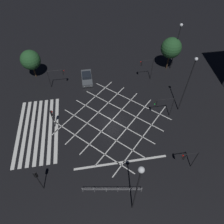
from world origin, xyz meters
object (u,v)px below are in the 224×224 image
(traffic_light_median_south, at_px, (52,116))
(traffic_light_ne_cross, at_px, (188,157))
(traffic_light_sw_cross, at_px, (57,74))
(street_tree_far, at_px, (30,60))
(traffic_light_median_north, at_px, (163,104))
(street_lamp_east, at_px, (178,38))
(traffic_light_se_main, at_px, (37,177))
(street_tree_near, at_px, (171,48))
(street_lamp_far, at_px, (138,183))
(waiting_car, at_px, (87,77))
(street_lamp_west, at_px, (189,79))
(traffic_light_nw_cross, at_px, (146,65))

(traffic_light_median_south, height_order, traffic_light_ne_cross, traffic_light_ne_cross)
(traffic_light_sw_cross, relative_size, street_tree_far, 0.67)
(traffic_light_median_north, distance_m, street_lamp_east, 13.83)
(traffic_light_se_main, distance_m, traffic_light_ne_cross, 17.36)
(street_lamp_east, xyz_separation_m, street_tree_near, (-0.17, -0.74, -2.00))
(traffic_light_median_north, height_order, street_lamp_far, street_lamp_far)
(street_tree_near, bearing_deg, traffic_light_sw_cross, -84.14)
(traffic_light_median_north, bearing_deg, waiting_car, -46.01)
(traffic_light_ne_cross, relative_size, street_lamp_west, 0.37)
(street_lamp_far, distance_m, street_tree_far, 29.15)
(traffic_light_median_south, bearing_deg, street_lamp_west, 0.88)
(traffic_light_median_north, relative_size, waiting_car, 0.86)
(street_lamp_east, height_order, waiting_car, street_lamp_east)
(traffic_light_sw_cross, xyz_separation_m, traffic_light_nw_cross, (0.65, 15.51, 0.54))
(traffic_light_sw_cross, bearing_deg, street_tree_near, 5.86)
(traffic_light_median_south, bearing_deg, street_tree_near, 27.91)
(traffic_light_ne_cross, bearing_deg, street_tree_far, -47.82)
(traffic_light_median_south, height_order, street_tree_near, street_tree_near)
(traffic_light_nw_cross, height_order, street_lamp_far, street_lamp_far)
(traffic_light_se_main, distance_m, street_tree_near, 30.55)
(traffic_light_median_north, bearing_deg, traffic_light_se_main, 26.34)
(traffic_light_se_main, bearing_deg, street_lamp_west, -65.20)
(traffic_light_median_south, height_order, street_tree_far, street_tree_far)
(traffic_light_se_main, relative_size, street_lamp_far, 0.41)
(street_lamp_far, bearing_deg, street_lamp_west, 141.37)
(traffic_light_sw_cross, bearing_deg, traffic_light_nw_cross, -2.41)
(street_tree_near, height_order, street_tree_far, street_tree_near)
(traffic_light_ne_cross, bearing_deg, waiting_car, -61.38)
(traffic_light_nw_cross, relative_size, street_lamp_east, 0.49)
(traffic_light_se_main, xyz_separation_m, traffic_light_ne_cross, (0.20, 17.35, -0.25))
(waiting_car, bearing_deg, traffic_light_nw_cross, 81.14)
(traffic_light_median_south, relative_size, street_lamp_west, 0.35)
(street_lamp_far, xyz_separation_m, waiting_car, (-23.30, -3.24, -6.21))
(waiting_car, bearing_deg, street_lamp_east, 93.36)
(traffic_light_se_main, bearing_deg, street_tree_far, 7.39)
(traffic_light_ne_cross, distance_m, street_lamp_west, 10.90)
(traffic_light_median_south, xyz_separation_m, street_lamp_far, (13.12, 8.75, 4.39))
(traffic_light_sw_cross, height_order, street_lamp_far, street_lamp_far)
(traffic_light_se_main, relative_size, street_lamp_west, 0.41)
(traffic_light_ne_cross, xyz_separation_m, street_tree_far, (-22.32, -20.22, 1.00))
(traffic_light_median_north, xyz_separation_m, street_tree_far, (-13.61, -20.05, 0.67))
(waiting_car, bearing_deg, traffic_light_sw_cross, -78.66)
(traffic_light_nw_cross, bearing_deg, traffic_light_ne_cross, 90.46)
(traffic_light_sw_cross, distance_m, traffic_light_nw_cross, 15.53)
(traffic_light_median_north, distance_m, street_lamp_far, 14.90)
(traffic_light_median_north, distance_m, street_lamp_west, 4.92)
(traffic_light_median_south, bearing_deg, traffic_light_median_north, -2.57)
(traffic_light_se_main, height_order, waiting_car, traffic_light_se_main)
(traffic_light_ne_cross, height_order, street_tree_far, street_tree_far)
(traffic_light_se_main, height_order, street_lamp_far, street_lamp_far)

